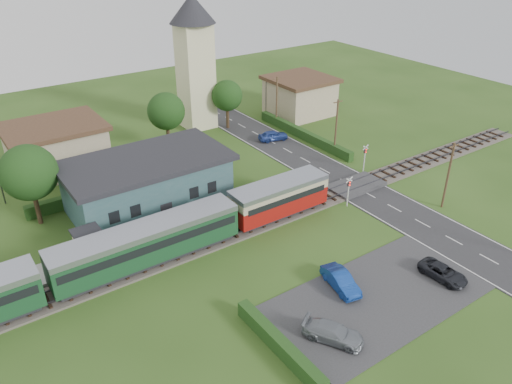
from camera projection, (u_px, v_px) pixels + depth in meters
ground at (295, 223)px, 47.75m from camera, size 120.00×120.00×0.00m
railway_track at (282, 214)px, 49.14m from camera, size 76.00×3.20×0.49m
road at (369, 195)px, 52.75m from camera, size 6.00×70.00×0.05m
car_park at (378, 297)px, 38.32m from camera, size 17.00×9.00×0.08m
crossing_deck at (356, 186)px, 54.10m from camera, size 6.20×3.40×0.45m
platform at (176, 230)px, 46.38m from camera, size 30.00×3.00×0.45m
equipment_hut at (89, 244)px, 41.65m from camera, size 2.30×2.30×2.55m
station_building at (148, 183)px, 49.38m from camera, size 16.00×9.00×5.30m
train at (110, 255)px, 39.49m from camera, size 43.20×2.90×3.40m
church_tower at (194, 53)px, 65.57m from camera, size 6.00×6.00×17.60m
house_west at (56, 147)px, 56.93m from camera, size 10.80×8.80×5.50m
house_east at (300, 95)px, 73.75m from camera, size 8.80×8.80×5.50m
hedge_carpark at (279, 345)px, 33.30m from camera, size 0.80×9.00×1.20m
hedge_roadside at (303, 134)px, 66.12m from camera, size 0.80×18.00×1.20m
hedge_station at (133, 184)px, 53.61m from camera, size 22.00×0.80×1.30m
tree_a at (29, 173)px, 45.26m from camera, size 5.20×5.20×8.00m
tree_b at (166, 111)px, 60.94m from camera, size 4.60×4.60×7.34m
tree_c at (227, 96)px, 67.57m from camera, size 4.20×4.20×6.78m
utility_pole_b at (448, 175)px, 48.80m from camera, size 1.40×0.22×7.00m
utility_pole_c at (336, 126)px, 60.34m from camera, size 1.40×0.22×7.00m
utility_pole_d at (277, 101)px, 69.00m from camera, size 1.40×0.22×7.00m
crossing_signal_near at (349, 188)px, 49.64m from camera, size 0.84×0.28×3.28m
crossing_signal_far at (365, 154)px, 56.71m from camera, size 0.84×0.28×3.28m
streetlamp_east at (266, 93)px, 73.79m from camera, size 0.30×0.30×5.15m
car_on_road at (273, 135)px, 65.47m from camera, size 4.16×2.45×1.33m
car_park_blue at (341, 281)px, 38.98m from camera, size 2.19×4.30×1.35m
car_park_silver at (333, 333)px, 34.11m from camera, size 3.66×4.54×1.23m
car_park_dark at (443, 272)px, 40.08m from camera, size 2.04×4.07×1.11m
pedestrian_near at (258, 195)px, 49.70m from camera, size 0.81×0.64×1.95m
pedestrian_far at (132, 236)px, 43.40m from camera, size 0.91×1.04×1.82m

